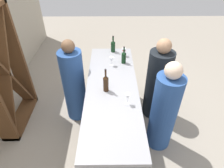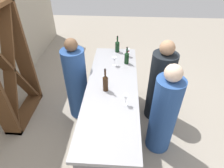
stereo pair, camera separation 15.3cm
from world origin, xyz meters
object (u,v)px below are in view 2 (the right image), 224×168
at_px(wine_bottle_center_dark_green, 117,46).
at_px(wine_glass_near_center, 126,98).
at_px(wine_glass_near_left, 128,51).
at_px(person_right_guest, 76,83).
at_px(person_left_guest, 160,86).
at_px(wine_bottle_leftmost_amber_brown, 105,82).
at_px(wine_bottle_second_left_dark_green, 127,57).
at_px(wine_glass_near_right, 115,60).
at_px(wine_rack, 9,70).
at_px(person_center_guest, 164,114).

height_order(wine_bottle_center_dark_green, wine_glass_near_center, wine_bottle_center_dark_green).
distance_m(wine_glass_near_left, person_right_guest, 1.03).
height_order(wine_bottle_center_dark_green, person_left_guest, person_left_guest).
bearing_deg(person_right_guest, wine_bottle_leftmost_amber_brown, -49.47).
xyz_separation_m(wine_bottle_second_left_dark_green, wine_glass_near_right, (-0.08, 0.19, -0.00)).
distance_m(wine_bottle_leftmost_amber_brown, person_left_guest, 1.12).
xyz_separation_m(wine_rack, wine_glass_near_left, (0.53, -1.87, 0.11)).
height_order(wine_rack, wine_glass_near_right, wine_rack).
relative_size(wine_bottle_second_left_dark_green, wine_bottle_center_dark_green, 0.97).
xyz_separation_m(wine_bottle_leftmost_amber_brown, person_right_guest, (0.53, 0.55, -0.44)).
xyz_separation_m(wine_bottle_second_left_dark_green, person_left_guest, (-0.16, -0.58, -0.43)).
distance_m(wine_rack, wine_glass_near_left, 1.94).
bearing_deg(wine_bottle_second_left_dark_green, wine_glass_near_left, -4.60).
relative_size(wine_bottle_center_dark_green, person_center_guest, 0.20).
relative_size(wine_bottle_leftmost_amber_brown, person_right_guest, 0.23).
relative_size(wine_rack, wine_glass_near_left, 13.64).
xyz_separation_m(wine_glass_near_left, person_center_guest, (-1.06, -0.52, -0.41)).
distance_m(wine_glass_near_left, person_center_guest, 1.24).
relative_size(wine_bottle_leftmost_amber_brown, wine_bottle_second_left_dark_green, 1.18).
height_order(person_left_guest, person_right_guest, person_right_guest).
height_order(wine_bottle_leftmost_amber_brown, person_left_guest, person_left_guest).
distance_m(wine_rack, person_right_guest, 1.06).
xyz_separation_m(wine_glass_near_right, person_right_guest, (-0.11, 0.64, -0.41)).
bearing_deg(wine_glass_near_center, wine_glass_near_left, -1.37).
relative_size(wine_glass_near_left, wine_glass_near_center, 0.90).
bearing_deg(wine_glass_near_right, wine_bottle_leftmost_amber_brown, 172.32).
height_order(wine_bottle_second_left_dark_green, wine_glass_near_right, wine_bottle_second_left_dark_green).
bearing_deg(wine_rack, wine_bottle_second_left_dark_green, -80.85).
distance_m(wine_bottle_leftmost_amber_brown, wine_bottle_center_dark_green, 1.11).
relative_size(wine_bottle_center_dark_green, person_left_guest, 0.20).
xyz_separation_m(wine_glass_near_right, person_center_guest, (-0.74, -0.73, -0.41)).
xyz_separation_m(wine_glass_near_left, person_left_guest, (-0.39, -0.56, -0.42)).
height_order(wine_rack, wine_bottle_second_left_dark_green, wine_rack).
bearing_deg(wine_bottle_leftmost_amber_brown, wine_glass_near_left, -17.35).
bearing_deg(person_left_guest, wine_glass_near_center, 74.02).
xyz_separation_m(wine_bottle_center_dark_green, wine_glass_near_center, (-1.37, -0.16, -0.00)).
bearing_deg(wine_bottle_second_left_dark_green, person_left_guest, -105.22).
xyz_separation_m(wine_rack, wine_bottle_second_left_dark_green, (0.30, -1.85, 0.13)).
bearing_deg(wine_glass_near_center, wine_glass_near_right, 11.46).
bearing_deg(wine_glass_near_right, wine_rack, 97.54).
xyz_separation_m(person_left_guest, person_center_guest, (-0.66, 0.04, 0.01)).
bearing_deg(wine_glass_near_center, wine_bottle_center_dark_green, 6.56).
height_order(wine_bottle_second_left_dark_green, person_left_guest, person_left_guest).
bearing_deg(wine_bottle_leftmost_amber_brown, person_right_guest, 46.28).
xyz_separation_m(wine_bottle_leftmost_amber_brown, person_left_guest, (0.56, -0.86, -0.45)).
relative_size(wine_rack, wine_bottle_leftmost_amber_brown, 5.72).
distance_m(wine_bottle_center_dark_green, person_center_guest, 1.46).
relative_size(wine_rack, person_left_guest, 1.32).
relative_size(wine_rack, wine_bottle_second_left_dark_green, 6.73).
relative_size(wine_glass_near_right, person_left_guest, 0.10).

